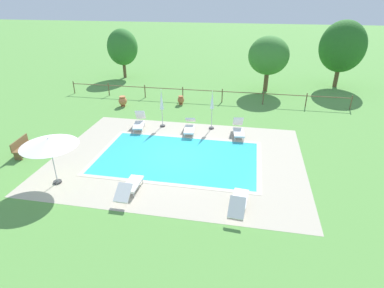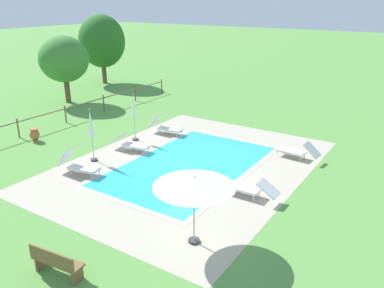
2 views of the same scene
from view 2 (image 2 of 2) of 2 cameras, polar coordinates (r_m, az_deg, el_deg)
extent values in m
plane|color=#599342|center=(17.47, -0.44, -3.07)|extent=(160.00, 160.00, 0.00)
cube|color=#B2A893|center=(17.47, -0.44, -3.06)|extent=(12.74, 9.54, 0.01)
cube|color=#2DB7C6|center=(17.47, -0.44, -3.05)|extent=(8.05, 4.86, 0.01)
cube|color=#C0B59F|center=(18.88, -6.92, -1.34)|extent=(8.53, 0.24, 0.01)
cube|color=#C0B59F|center=(16.33, 7.09, -4.95)|extent=(8.53, 0.24, 0.01)
cube|color=#C0B59F|center=(20.82, 5.84, 0.80)|extent=(0.24, 4.86, 0.01)
cube|color=#C0B59F|center=(14.54, -9.55, -8.48)|extent=(0.24, 4.86, 0.01)
cube|color=white|center=(21.30, -3.13, 2.21)|extent=(0.75, 1.36, 0.07)
cube|color=white|center=(21.65, -5.27, 3.35)|extent=(0.67, 0.65, 0.70)
cube|color=silver|center=(21.32, -3.13, 2.07)|extent=(0.72, 1.33, 0.04)
cylinder|color=silver|center=(21.32, -1.49, 1.76)|extent=(0.04, 0.04, 0.28)
cylinder|color=silver|center=(20.90, -2.13, 1.35)|extent=(0.04, 0.04, 0.28)
cylinder|color=silver|center=(21.83, -4.07, 2.16)|extent=(0.04, 0.04, 0.28)
cylinder|color=silver|center=(21.41, -4.74, 1.77)|extent=(0.04, 0.04, 0.28)
cube|color=white|center=(18.78, 14.14, -0.96)|extent=(0.70, 1.34, 0.07)
cube|color=white|center=(18.36, 16.98, -0.86)|extent=(0.65, 0.74, 0.58)
cube|color=silver|center=(18.80, 14.13, -1.12)|extent=(0.67, 1.32, 0.04)
cylinder|color=silver|center=(18.83, 12.25, -1.32)|extent=(0.04, 0.04, 0.28)
cylinder|color=silver|center=(19.26, 12.91, -0.87)|extent=(0.04, 0.04, 0.28)
cylinder|color=silver|center=(18.43, 15.33, -2.08)|extent=(0.04, 0.04, 0.28)
cylinder|color=silver|center=(18.87, 15.94, -1.60)|extent=(0.04, 0.04, 0.28)
cube|color=white|center=(19.08, -8.09, -0.18)|extent=(0.75, 1.36, 0.07)
cube|color=white|center=(19.56, -10.57, 0.89)|extent=(0.69, 0.81, 0.51)
cube|color=silver|center=(19.10, -8.08, -0.34)|extent=(0.72, 1.33, 0.04)
cylinder|color=silver|center=(19.05, -6.25, -0.69)|extent=(0.04, 0.04, 0.28)
cylinder|color=silver|center=(18.66, -7.08, -1.19)|extent=(0.04, 0.04, 0.28)
cylinder|color=silver|center=(19.63, -8.99, -0.17)|extent=(0.04, 0.04, 0.28)
cylinder|color=silver|center=(19.25, -9.85, -0.65)|extent=(0.04, 0.04, 0.28)
cube|color=white|center=(14.91, 7.37, -6.25)|extent=(0.60, 1.30, 0.07)
cube|color=white|center=(14.46, 11.02, -6.40)|extent=(0.60, 0.76, 0.49)
cube|color=silver|center=(14.94, 7.36, -6.44)|extent=(0.57, 1.28, 0.04)
cylinder|color=silver|center=(15.00, 5.00, -6.72)|extent=(0.04, 0.04, 0.28)
cylinder|color=silver|center=(15.41, 5.91, -5.99)|extent=(0.04, 0.04, 0.28)
cylinder|color=silver|center=(14.58, 8.85, -7.75)|extent=(0.04, 0.04, 0.28)
cylinder|color=silver|center=(15.00, 9.68, -6.96)|extent=(0.04, 0.04, 0.28)
cube|color=white|center=(17.03, -15.35, -3.33)|extent=(0.84, 1.39, 0.07)
cube|color=white|center=(17.44, -17.84, -1.83)|extent=(0.70, 0.66, 0.72)
cube|color=silver|center=(17.06, -15.33, -3.50)|extent=(0.81, 1.36, 0.04)
cylinder|color=silver|center=(16.98, -13.28, -3.85)|extent=(0.04, 0.04, 0.28)
cylinder|color=silver|center=(16.61, -14.27, -4.51)|extent=(0.04, 0.04, 0.28)
cylinder|color=silver|center=(17.60, -16.26, -3.26)|extent=(0.04, 0.04, 0.28)
cylinder|color=silver|center=(17.24, -17.27, -3.88)|extent=(0.04, 0.04, 0.28)
cylinder|color=#383838|center=(12.32, 0.29, -13.80)|extent=(0.36, 0.36, 0.08)
cylinder|color=#B2B5B7|center=(11.76, 0.30, -9.57)|extent=(0.04, 0.04, 2.18)
cone|color=white|center=(11.32, 0.31, -5.44)|extent=(2.41, 2.41, 0.33)
sphere|color=white|center=(11.24, 0.31, -4.63)|extent=(0.06, 0.06, 0.06)
cylinder|color=#383838|center=(20.70, -8.19, 0.67)|extent=(0.32, 0.32, 0.08)
cylinder|color=#B2B5B7|center=(20.50, -8.28, 2.32)|extent=(0.04, 0.04, 1.34)
cone|color=white|center=(20.16, -8.45, 5.58)|extent=(0.24, 0.24, 1.08)
sphere|color=white|center=(20.03, -8.54, 7.13)|extent=(0.05, 0.05, 0.05)
cylinder|color=#383838|center=(18.48, -13.97, -2.22)|extent=(0.32, 0.32, 0.08)
cylinder|color=#B2B5B7|center=(18.29, -14.12, -0.64)|extent=(0.04, 0.04, 1.17)
cone|color=white|center=(17.90, -14.45, 2.95)|extent=(0.24, 0.24, 1.23)
sphere|color=white|center=(17.73, -14.63, 4.91)|extent=(0.05, 0.05, 0.05)
cube|color=brown|center=(11.42, -18.82, -15.71)|extent=(0.60, 1.54, 0.06)
cube|color=brown|center=(11.18, -19.70, -15.24)|extent=(0.21, 1.50, 0.40)
cube|color=brown|center=(11.95, -20.94, -15.59)|extent=(0.40, 0.10, 0.41)
cube|color=brown|center=(11.18, -16.24, -17.78)|extent=(0.40, 0.10, 0.41)
cylinder|color=#B7663D|center=(21.92, -21.70, 0.51)|extent=(0.27, 0.27, 0.08)
ellipsoid|color=#B7663D|center=(21.82, -21.81, 1.29)|extent=(0.50, 0.50, 0.56)
cylinder|color=#B7663D|center=(21.73, -21.91, 1.99)|extent=(0.37, 0.37, 0.06)
cylinder|color=brown|center=(22.66, -23.85, 2.13)|extent=(0.08, 0.08, 1.05)
cylinder|color=brown|center=(24.41, -17.83, 4.14)|extent=(0.08, 0.08, 1.05)
cylinder|color=brown|center=(26.41, -12.66, 5.82)|extent=(0.08, 0.08, 1.05)
cylinder|color=brown|center=(28.62, -8.22, 7.22)|extent=(0.08, 0.08, 1.05)
cylinder|color=brown|center=(30.98, -4.41, 8.38)|extent=(0.08, 0.08, 1.05)
cube|color=brown|center=(23.41, -20.83, 3.93)|extent=(21.91, 0.05, 0.05)
cylinder|color=brown|center=(29.20, -17.59, 7.54)|extent=(0.37, 0.37, 1.85)
ellipsoid|color=#3D7F33|center=(28.83, -18.04, 11.61)|extent=(3.35, 3.35, 3.14)
cylinder|color=brown|center=(35.21, -12.58, 10.12)|extent=(0.37, 0.37, 1.90)
ellipsoid|color=#286623|center=(34.86, -12.91, 14.30)|extent=(3.85, 3.85, 4.36)
camera|label=1|loc=(17.54, 52.47, 15.37)|focal=29.31mm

